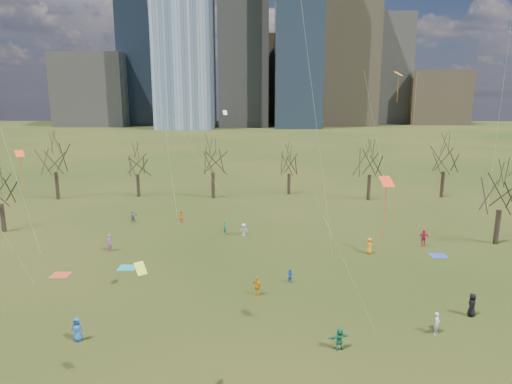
{
  "coord_description": "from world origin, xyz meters",
  "views": [
    {
      "loc": [
        0.46,
        -29.58,
        15.93
      ],
      "look_at": [
        0.0,
        12.0,
        7.0
      ],
      "focal_mm": 32.0,
      "sensor_mm": 36.0,
      "label": 1
    }
  ],
  "objects_px": {
    "blanket_navy": "(438,256)",
    "person_4": "(257,286)",
    "person_0": "(77,329)",
    "blanket_crimson": "(61,275)",
    "blanket_teal": "(127,268)",
    "person_1": "(437,323)"
  },
  "relations": [
    {
      "from": "blanket_navy",
      "to": "person_4",
      "type": "height_order",
      "value": "person_4"
    },
    {
      "from": "blanket_navy",
      "to": "person_0",
      "type": "relative_size",
      "value": 0.98
    },
    {
      "from": "person_0",
      "to": "blanket_crimson",
      "type": "bearing_deg",
      "value": 111.34
    },
    {
      "from": "person_4",
      "to": "blanket_teal",
      "type": "bearing_deg",
      "value": 7.31
    },
    {
      "from": "blanket_teal",
      "to": "blanket_navy",
      "type": "height_order",
      "value": "same"
    },
    {
      "from": "person_1",
      "to": "person_4",
      "type": "distance_m",
      "value": 13.55
    },
    {
      "from": "blanket_crimson",
      "to": "person_1",
      "type": "distance_m",
      "value": 31.55
    },
    {
      "from": "blanket_teal",
      "to": "person_1",
      "type": "distance_m",
      "value": 27.14
    },
    {
      "from": "blanket_teal",
      "to": "blanket_navy",
      "type": "relative_size",
      "value": 1.0
    },
    {
      "from": "blanket_crimson",
      "to": "person_0",
      "type": "height_order",
      "value": "person_0"
    },
    {
      "from": "person_1",
      "to": "person_4",
      "type": "xyz_separation_m",
      "value": [
        -12.19,
        5.93,
        0.01
      ]
    },
    {
      "from": "person_4",
      "to": "person_1",
      "type": "bearing_deg",
      "value": -173.12
    },
    {
      "from": "blanket_crimson",
      "to": "person_0",
      "type": "xyz_separation_m",
      "value": [
        5.97,
        -11.11,
        0.8
      ]
    },
    {
      "from": "blanket_navy",
      "to": "person_0",
      "type": "xyz_separation_m",
      "value": [
        -29.94,
        -16.48,
        0.8
      ]
    },
    {
      "from": "blanket_teal",
      "to": "person_4",
      "type": "relative_size",
      "value": 1.01
    },
    {
      "from": "person_1",
      "to": "person_4",
      "type": "relative_size",
      "value": 0.99
    },
    {
      "from": "blanket_crimson",
      "to": "blanket_teal",
      "type": "bearing_deg",
      "value": 18.34
    },
    {
      "from": "blanket_navy",
      "to": "blanket_crimson",
      "type": "height_order",
      "value": "same"
    },
    {
      "from": "blanket_navy",
      "to": "blanket_crimson",
      "type": "distance_m",
      "value": 36.31
    },
    {
      "from": "person_0",
      "to": "person_4",
      "type": "relative_size",
      "value": 1.03
    },
    {
      "from": "blanket_crimson",
      "to": "person_0",
      "type": "distance_m",
      "value": 12.63
    },
    {
      "from": "blanket_navy",
      "to": "person_1",
      "type": "distance_m",
      "value": 16.46
    }
  ]
}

